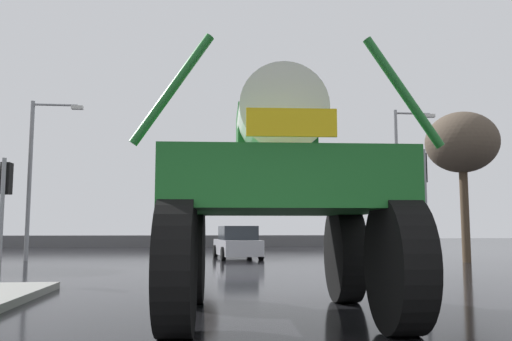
{
  "coord_description": "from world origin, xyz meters",
  "views": [
    {
      "loc": [
        -0.61,
        -3.65,
        1.35
      ],
      "look_at": [
        0.6,
        7.55,
        2.59
      ],
      "focal_mm": 37.61,
      "sensor_mm": 36.0,
      "label": 1
    }
  ],
  "objects_px": {
    "sedan_ahead": "(237,243)",
    "bare_tree_far_center": "(194,179)",
    "oversize_sprayer": "(277,195)",
    "streetlight_far_right": "(400,173)",
    "traffic_signal_near_right": "(422,184)",
    "bare_tree_right": "(462,144)",
    "traffic_signal_near_left": "(5,192)",
    "streetlight_far_left": "(35,169)"
  },
  "relations": [
    {
      "from": "traffic_signal_near_right",
      "to": "bare_tree_far_center",
      "type": "bearing_deg",
      "value": 105.46
    },
    {
      "from": "sedan_ahead",
      "to": "bare_tree_right",
      "type": "distance_m",
      "value": 10.9
    },
    {
      "from": "streetlight_far_left",
      "to": "streetlight_far_right",
      "type": "xyz_separation_m",
      "value": [
        17.11,
        1.08,
        0.11
      ]
    },
    {
      "from": "sedan_ahead",
      "to": "streetlight_far_right",
      "type": "distance_m",
      "value": 8.78
    },
    {
      "from": "sedan_ahead",
      "to": "traffic_signal_near_left",
      "type": "relative_size",
      "value": 1.32
    },
    {
      "from": "sedan_ahead",
      "to": "traffic_signal_near_right",
      "type": "bearing_deg",
      "value": -162.29
    },
    {
      "from": "traffic_signal_near_left",
      "to": "bare_tree_far_center",
      "type": "xyz_separation_m",
      "value": [
        4.77,
        24.16,
        2.68
      ]
    },
    {
      "from": "oversize_sprayer",
      "to": "bare_tree_far_center",
      "type": "xyz_separation_m",
      "value": [
        -1.54,
        30.43,
        3.12
      ]
    },
    {
      "from": "oversize_sprayer",
      "to": "streetlight_far_right",
      "type": "height_order",
      "value": "streetlight_far_right"
    },
    {
      "from": "oversize_sprayer",
      "to": "bare_tree_far_center",
      "type": "height_order",
      "value": "bare_tree_far_center"
    },
    {
      "from": "traffic_signal_near_left",
      "to": "streetlight_far_right",
      "type": "xyz_separation_m",
      "value": [
        15.0,
        10.7,
        1.78
      ]
    },
    {
      "from": "oversize_sprayer",
      "to": "streetlight_far_right",
      "type": "relative_size",
      "value": 0.7
    },
    {
      "from": "oversize_sprayer",
      "to": "sedan_ahead",
      "type": "xyz_separation_m",
      "value": [
        0.59,
        16.78,
        -1.18
      ]
    },
    {
      "from": "bare_tree_far_center",
      "to": "streetlight_far_right",
      "type": "bearing_deg",
      "value": -52.76
    },
    {
      "from": "sedan_ahead",
      "to": "bare_tree_right",
      "type": "bearing_deg",
      "value": -118.02
    },
    {
      "from": "oversize_sprayer",
      "to": "traffic_signal_near_left",
      "type": "height_order",
      "value": "oversize_sprayer"
    },
    {
      "from": "streetlight_far_left",
      "to": "bare_tree_far_center",
      "type": "relative_size",
      "value": 1.07
    },
    {
      "from": "oversize_sprayer",
      "to": "traffic_signal_near_left",
      "type": "bearing_deg",
      "value": 47.95
    },
    {
      "from": "sedan_ahead",
      "to": "bare_tree_right",
      "type": "height_order",
      "value": "bare_tree_right"
    },
    {
      "from": "oversize_sprayer",
      "to": "streetlight_far_right",
      "type": "bearing_deg",
      "value": -24.36
    },
    {
      "from": "sedan_ahead",
      "to": "bare_tree_far_center",
      "type": "bearing_deg",
      "value": 3.24
    },
    {
      "from": "streetlight_far_right",
      "to": "traffic_signal_near_left",
      "type": "bearing_deg",
      "value": -144.5
    },
    {
      "from": "bare_tree_right",
      "to": "traffic_signal_near_right",
      "type": "bearing_deg",
      "value": -125.18
    },
    {
      "from": "streetlight_far_right",
      "to": "bare_tree_far_center",
      "type": "distance_m",
      "value": 16.93
    },
    {
      "from": "traffic_signal_near_right",
      "to": "bare_tree_far_center",
      "type": "distance_m",
      "value": 25.18
    },
    {
      "from": "oversize_sprayer",
      "to": "bare_tree_right",
      "type": "relative_size",
      "value": 0.81
    },
    {
      "from": "traffic_signal_near_right",
      "to": "bare_tree_right",
      "type": "height_order",
      "value": "bare_tree_right"
    },
    {
      "from": "streetlight_far_right",
      "to": "bare_tree_right",
      "type": "bearing_deg",
      "value": -73.54
    },
    {
      "from": "traffic_signal_near_right",
      "to": "sedan_ahead",
      "type": "bearing_deg",
      "value": 113.37
    },
    {
      "from": "traffic_signal_near_left",
      "to": "bare_tree_right",
      "type": "xyz_separation_m",
      "value": [
        16.18,
        6.7,
        2.64
      ]
    },
    {
      "from": "oversize_sprayer",
      "to": "traffic_signal_near_left",
      "type": "distance_m",
      "value": 8.91
    },
    {
      "from": "oversize_sprayer",
      "to": "streetlight_far_left",
      "type": "xyz_separation_m",
      "value": [
        -8.42,
        15.89,
        2.11
      ]
    },
    {
      "from": "traffic_signal_near_right",
      "to": "streetlight_far_right",
      "type": "relative_size",
      "value": 0.5
    },
    {
      "from": "sedan_ahead",
      "to": "traffic_signal_near_left",
      "type": "height_order",
      "value": "traffic_signal_near_left"
    },
    {
      "from": "sedan_ahead",
      "to": "streetlight_far_left",
      "type": "height_order",
      "value": "streetlight_far_left"
    },
    {
      "from": "traffic_signal_near_right",
      "to": "streetlight_far_left",
      "type": "distance_m",
      "value": 16.69
    },
    {
      "from": "traffic_signal_near_left",
      "to": "streetlight_far_left",
      "type": "relative_size",
      "value": 0.46
    },
    {
      "from": "traffic_signal_near_left",
      "to": "streetlight_far_left",
      "type": "xyz_separation_m",
      "value": [
        -2.11,
        9.62,
        1.67
      ]
    },
    {
      "from": "sedan_ahead",
      "to": "traffic_signal_near_right",
      "type": "xyz_separation_m",
      "value": [
        4.54,
        -10.52,
        1.94
      ]
    },
    {
      "from": "streetlight_far_left",
      "to": "streetlight_far_right",
      "type": "distance_m",
      "value": 17.14
    },
    {
      "from": "sedan_ahead",
      "to": "bare_tree_far_center",
      "type": "distance_m",
      "value": 14.46
    },
    {
      "from": "bare_tree_right",
      "to": "streetlight_far_left",
      "type": "bearing_deg",
      "value": 170.93
    }
  ]
}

